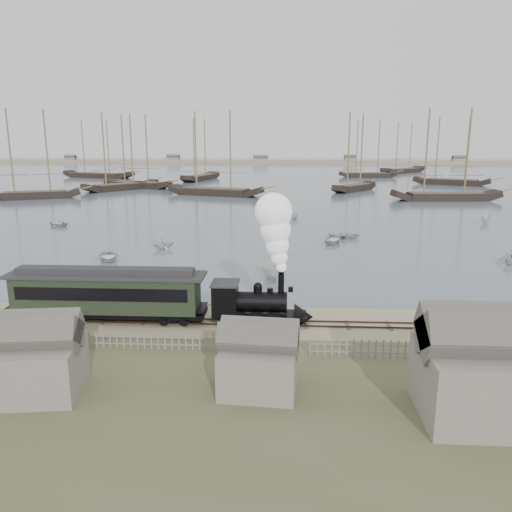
{
  "coord_description": "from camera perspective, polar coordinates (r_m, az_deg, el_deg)",
  "views": [
    {
      "loc": [
        3.21,
        -36.63,
        13.25
      ],
      "look_at": [
        0.91,
        4.98,
        3.5
      ],
      "focal_mm": 35.0,
      "sensor_mm": 36.0,
      "label": 1
    }
  ],
  "objects": [
    {
      "name": "ground",
      "position": [
        39.08,
        -1.75,
        -6.65
      ],
      "size": [
        600.0,
        600.0,
        0.0
      ],
      "primitive_type": "plane",
      "color": "tan",
      "rests_on": "ground"
    },
    {
      "name": "harbor_water",
      "position": [
        207.07,
        2.3,
        9.5
      ],
      "size": [
        600.0,
        336.0,
        0.06
      ],
      "primitive_type": "cube",
      "color": "#4B5B6C",
      "rests_on": "ground"
    },
    {
      "name": "rail_track",
      "position": [
        37.2,
        -2.01,
        -7.64
      ],
      "size": [
        120.0,
        1.8,
        0.16
      ],
      "color": "#33221C",
      "rests_on": "ground"
    },
    {
      "name": "picket_fence_west",
      "position": [
        33.88,
        -14.0,
        -10.27
      ],
      "size": [
        19.0,
        0.1,
        1.2
      ],
      "primitive_type": null,
      "color": "slate",
      "rests_on": "ground"
    },
    {
      "name": "picket_fence_east",
      "position": [
        33.32,
        19.44,
        -11.06
      ],
      "size": [
        15.0,
        0.1,
        1.2
      ],
      "primitive_type": null,
      "color": "slate",
      "rests_on": "ground"
    },
    {
      "name": "shed_left",
      "position": [
        30.14,
        -24.0,
        -14.13
      ],
      "size": [
        5.0,
        4.0,
        4.1
      ],
      "primitive_type": null,
      "color": "slate",
      "rests_on": "ground"
    },
    {
      "name": "shed_mid",
      "position": [
        27.99,
        0.32,
        -15.08
      ],
      "size": [
        4.0,
        3.5,
        3.6
      ],
      "primitive_type": null,
      "color": "slate",
      "rests_on": "ground"
    },
    {
      "name": "shed_right",
      "position": [
        27.99,
        24.23,
        -16.34
      ],
      "size": [
        6.0,
        5.0,
        5.1
      ],
      "primitive_type": null,
      "color": "slate",
      "rests_on": "ground"
    },
    {
      "name": "far_spit",
      "position": [
        286.95,
        2.56,
        10.51
      ],
      "size": [
        500.0,
        20.0,
        1.8
      ],
      "primitive_type": "cube",
      "color": "gray",
      "rests_on": "ground"
    },
    {
      "name": "locomotive",
      "position": [
        35.78,
        1.73,
        -1.36
      ],
      "size": [
        7.44,
        2.78,
        9.27
      ],
      "color": "black",
      "rests_on": "ground"
    },
    {
      "name": "passenger_coach",
      "position": [
        38.58,
        -16.69,
        -3.98
      ],
      "size": [
        14.66,
        2.83,
        3.56
      ],
      "color": "black",
      "rests_on": "ground"
    },
    {
      "name": "beached_dinghy",
      "position": [
        42.83,
        -19.55,
        -5.05
      ],
      "size": [
        2.93,
        4.05,
        0.83
      ],
      "primitive_type": "imported",
      "rotation": [
        0.0,
        0.0,
        1.56
      ],
      "color": "silver",
      "rests_on": "ground"
    },
    {
      "name": "rowboat_0",
      "position": [
        58.27,
        -16.57,
        -0.02
      ],
      "size": [
        5.08,
        4.39,
        0.88
      ],
      "primitive_type": "imported",
      "rotation": [
        0.0,
        0.0,
        0.37
      ],
      "color": "silver",
      "rests_on": "harbor_water"
    },
    {
      "name": "rowboat_1",
      "position": [
        62.53,
        -10.56,
        1.41
      ],
      "size": [
        3.21,
        3.36,
        1.38
      ],
      "primitive_type": "imported",
      "rotation": [
        0.0,
        0.0,
        2.05
      ],
      "color": "silver",
      "rests_on": "harbor_water"
    },
    {
      "name": "rowboat_2",
      "position": [
        48.34,
        1.67,
        -1.77
      ],
      "size": [
        4.03,
        2.59,
        1.46
      ],
      "primitive_type": "imported",
      "rotation": [
        0.0,
        0.0,
        3.48
      ],
      "color": "silver",
      "rests_on": "harbor_water"
    },
    {
      "name": "rowboat_3",
      "position": [
        69.32,
        10.07,
        2.37
      ],
      "size": [
        3.16,
        4.34,
        0.88
      ],
      "primitive_type": "imported",
      "rotation": [
        0.0,
        0.0,
        1.6
      ],
      "color": "silver",
      "rests_on": "harbor_water"
    },
    {
      "name": "rowboat_4",
      "position": [
        60.77,
        27.05,
        -0.08
      ],
      "size": [
        3.85,
        3.69,
        1.56
      ],
      "primitive_type": "imported",
      "rotation": [
        0.0,
        0.0,
        5.77
      ],
      "color": "silver",
      "rests_on": "harbor_water"
    },
    {
      "name": "rowboat_5",
      "position": [
        89.56,
        24.74,
        3.91
      ],
      "size": [
        3.5,
        2.81,
        1.29
      ],
      "primitive_type": "imported",
      "rotation": [
        0.0,
        0.0,
        2.59
      ],
      "color": "silver",
      "rests_on": "harbor_water"
    },
    {
      "name": "rowboat_6",
      "position": [
        84.16,
        -21.73,
        3.5
      ],
      "size": [
        4.68,
        4.99,
        0.84
      ],
      "primitive_type": "imported",
      "rotation": [
        0.0,
        0.0,
        4.12
      ],
      "color": "silver",
      "rests_on": "harbor_water"
    },
    {
      "name": "rowboat_7",
      "position": [
        85.0,
        4.41,
        4.71
      ],
      "size": [
        3.23,
        2.91,
        1.5
      ],
      "primitive_type": "imported",
      "rotation": [
        0.0,
        0.0,
        6.11
      ],
      "color": "silver",
      "rests_on": "harbor_water"
    },
    {
      "name": "rowboat_8",
      "position": [
        66.15,
        8.82,
        1.88
      ],
      "size": [
        4.81,
        4.1,
        0.84
      ],
      "primitive_type": "imported",
      "rotation": [
        0.0,
        0.0,
        2.8
      ],
      "color": "silver",
      "rests_on": "harbor_water"
    },
    {
      "name": "schooner_0",
      "position": [
        124.45,
        -24.35,
        10.56
      ],
      "size": [
        19.75,
        11.91,
        20.0
      ],
      "primitive_type": null,
      "rotation": [
        0.0,
        0.0,
        0.41
      ],
      "color": "black",
      "rests_on": "harbor_water"
    },
    {
      "name": "schooner_1",
      "position": [
        139.2,
        -15.33,
        11.4
      ],
      "size": [
        17.44,
        20.78,
        20.0
      ],
      "primitive_type": null,
      "rotation": [
        0.0,
        0.0,
        0.92
      ],
      "color": "black",
      "rests_on": "harbor_water"
    },
    {
      "name": "schooner_2",
      "position": [
        121.56,
        -4.76,
        11.62
      ],
      "size": [
        24.25,
        12.33,
        20.0
      ],
      "primitive_type": null,
      "rotation": [
        0.0,
        0.0,
        -0.3
      ],
      "color": "black",
      "rests_on": "harbor_water"
    },
    {
      "name": "schooner_3",
      "position": [
        133.64,
        11.34,
        11.55
      ],
      "size": [
        13.61,
        15.98,
        20.0
      ],
      "primitive_type": null,
      "rotation": [
        0.0,
        0.0,
        0.91
      ],
      "color": "black",
      "rests_on": "harbor_water"
    },
    {
      "name": "schooner_4",
      "position": [
        118.71,
        21.21,
        10.76
      ],
      "size": [
        24.13,
        7.44,
        20.0
      ],
      "primitive_type": null,
      "rotation": [
        0.0,
        0.0,
        0.08
      ],
      "color": "black",
      "rests_on": "harbor_water"
    },
    {
      "name": "schooner_5",
      "position": [
        160.53,
        21.65,
        11.13
      ],
      "size": [
        21.6,
        14.13,
        20.0
      ],
      "primitive_type": null,
      "rotation": [
        0.0,
        0.0,
        -0.46
      ],
      "color": "black",
      "rests_on": "harbor_water"
    },
    {
      "name": "schooner_6",
      "position": [
        186.66,
        -17.74,
        11.58
      ],
      "size": [
        27.37,
        13.07,
        20.0
      ],
      "primitive_type": null,
      "rotation": [
        0.0,
        0.0,
        -0.27
      ],
      "color": "black",
      "rests_on": "harbor_water"
    },
    {
      "name": "schooner_7",
      "position": [
        168.35,
        -6.4,
        12.0
      ],
      "size": [
        10.84,
        22.8,
        20.0
      ],
      "primitive_type": null,
      "rotation": [
        0.0,
        0.0,
        1.3
      ],
      "color": "black",
      "rests_on": "harbor_water"
    },
    {
      "name": "schooner_8",
      "position": [
        183.18,
        12.78,
        11.85
      ],
      "size": [
        20.33,
        6.55,
        20.0
      ],
      "primitive_type": null,
      "rotation": [
        0.0,
        0.0,
        0.1
      ],
      "color": "black",
      "rests_on": "harbor_water"
    },
    {
      "name": "schooner_9",
      "position": [
        213.62,
        16.62,
        11.78
      ],
      "size": [
        22.27,
        22.27,
        20.0
      ],
      "primitive_type": null,
      "rotation": [
        0.0,
        0.0,
        0.79
      ],
      "color": "black",
      "rests_on": "harbor_water"
    },
    {
      "name": "schooner_10",
      "position": [
        143.82,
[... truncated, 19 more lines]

